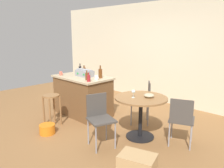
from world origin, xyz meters
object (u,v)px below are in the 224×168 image
at_px(bottle_2, 84,70).
at_px(bottle_0, 87,76).
at_px(wooden_stool, 52,103).
at_px(cup_1, 96,78).
at_px(bottle_1, 100,73).
at_px(bottle_4, 80,70).
at_px(toolbox, 85,73).
at_px(serving_bowl, 149,95).
at_px(plastic_bucket, 47,129).
at_px(kitchen_island, 83,95).
at_px(wine_glass, 133,92).
at_px(folding_chair_near, 181,118).
at_px(dining_table, 141,107).
at_px(folding_chair_far, 143,99).
at_px(bottle_3, 89,78).
at_px(cup_0, 61,73).
at_px(folding_chair_left, 100,116).

bearing_deg(bottle_2, bottle_0, -35.06).
xyz_separation_m(wooden_stool, cup_1, (0.48, 0.81, 0.48)).
relative_size(bottle_1, bottle_4, 1.17).
bearing_deg(bottle_0, toolbox, 147.29).
bearing_deg(serving_bowl, plastic_bucket, -140.69).
bearing_deg(kitchen_island, wine_glass, -5.67).
distance_m(kitchen_island, wine_glass, 1.67).
distance_m(kitchen_island, folding_chair_near, 2.39).
distance_m(dining_table, cup_1, 1.24).
relative_size(folding_chair_far, serving_bowl, 4.90).
relative_size(bottle_2, plastic_bucket, 0.67).
xyz_separation_m(bottle_3, cup_1, (-0.03, 0.23, -0.03)).
xyz_separation_m(dining_table, cup_0, (-2.16, -0.21, 0.37)).
height_order(folding_chair_near, toolbox, toolbox).
relative_size(bottle_2, bottle_3, 1.06).
height_order(kitchen_island, bottle_2, bottle_2).
distance_m(bottle_0, cup_1, 0.20).
relative_size(toolbox, cup_1, 3.64).
relative_size(dining_table, plastic_bucket, 3.17).
relative_size(kitchen_island, cup_1, 11.19).
xyz_separation_m(bottle_3, wine_glass, (1.07, 0.10, -0.11)).
relative_size(dining_table, toolbox, 2.14).
bearing_deg(wine_glass, kitchen_island, 174.33).
bearing_deg(serving_bowl, cup_1, -176.53).
bearing_deg(bottle_3, folding_chair_left, -30.13).
xyz_separation_m(folding_chair_left, serving_bowl, (0.42, 0.80, 0.28)).
bearing_deg(serving_bowl, bottle_3, -166.12).
bearing_deg(bottle_4, kitchen_island, -32.54).
height_order(folding_chair_left, bottle_2, bottle_2).
bearing_deg(kitchen_island, cup_0, -151.45).
bearing_deg(plastic_bucket, cup_0, 132.33).
bearing_deg(plastic_bucket, bottle_0, 87.31).
relative_size(kitchen_island, folding_chair_near, 1.58).
bearing_deg(cup_0, bottle_1, 24.37).
bearing_deg(bottle_1, folding_chair_far, 23.70).
height_order(wooden_stool, cup_1, cup_1).
bearing_deg(bottle_0, serving_bowl, 9.32).
height_order(folding_chair_near, bottle_2, bottle_2).
bearing_deg(folding_chair_near, plastic_bucket, -147.42).
relative_size(kitchen_island, cup_0, 12.55).
xyz_separation_m(bottle_0, serving_bowl, (1.41, 0.23, -0.19)).
relative_size(bottle_2, cup_0, 1.86).
bearing_deg(folding_chair_far, folding_chair_left, -87.57).
xyz_separation_m(bottle_0, bottle_1, (0.05, 0.34, 0.03)).
bearing_deg(wooden_stool, cup_1, 59.35).
bearing_deg(cup_0, folding_chair_left, -14.97).
relative_size(folding_chair_near, serving_bowl, 4.70).
bearing_deg(wooden_stool, folding_chair_left, 3.79).
distance_m(toolbox, bottle_4, 0.46).
xyz_separation_m(cup_1, plastic_bucket, (-0.17, -1.12, -0.86)).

